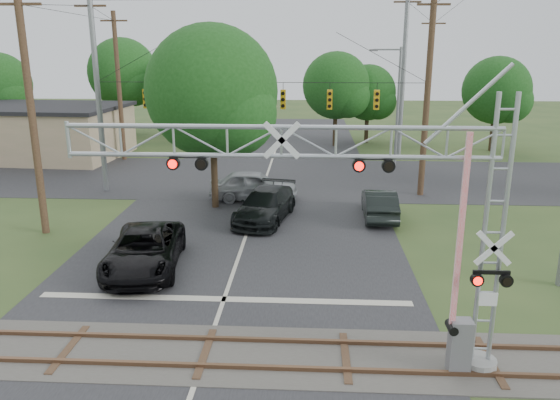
# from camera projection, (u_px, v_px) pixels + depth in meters

# --- Properties ---
(ground) EXTENTS (160.00, 160.00, 0.00)m
(ground) POSITION_uv_depth(u_px,v_px,m) (190.00, 398.00, 13.68)
(ground) COLOR #304721
(ground) RESTS_ON ground
(road_main) EXTENTS (14.00, 90.00, 0.02)m
(road_main) POSITION_uv_depth(u_px,v_px,m) (240.00, 253.00, 23.29)
(road_main) COLOR #272729
(road_main) RESTS_ON ground
(road_cross) EXTENTS (90.00, 12.00, 0.02)m
(road_cross) POSITION_uv_depth(u_px,v_px,m) (266.00, 177.00, 36.74)
(road_cross) COLOR #272729
(road_cross) RESTS_ON ground
(railroad_track) EXTENTS (90.00, 3.20, 0.17)m
(railroad_track) POSITION_uv_depth(u_px,v_px,m) (205.00, 353.00, 15.59)
(railroad_track) COLOR #433F3A
(railroad_track) RESTS_ON ground
(crossing_gantry) EXTENTS (11.36, 0.95, 7.46)m
(crossing_gantry) POSITION_uv_depth(u_px,v_px,m) (363.00, 205.00, 13.77)
(crossing_gantry) COLOR gray
(crossing_gantry) RESTS_ON ground
(traffic_signal_span) EXTENTS (19.34, 0.36, 11.50)m
(traffic_signal_span) POSITION_uv_depth(u_px,v_px,m) (276.00, 97.00, 31.30)
(traffic_signal_span) COLOR gray
(traffic_signal_span) RESTS_ON ground
(pickup_black) EXTENTS (3.31, 6.06, 1.61)m
(pickup_black) POSITION_uv_depth(u_px,v_px,m) (144.00, 250.00, 21.38)
(pickup_black) COLOR black
(pickup_black) RESTS_ON ground
(car_dark) EXTENTS (3.28, 5.80, 1.59)m
(car_dark) POSITION_uv_depth(u_px,v_px,m) (265.00, 205.00, 27.47)
(car_dark) COLOR black
(car_dark) RESTS_ON ground
(sedan_silver) EXTENTS (5.16, 2.42, 1.71)m
(sedan_silver) POSITION_uv_depth(u_px,v_px,m) (254.00, 185.00, 31.17)
(sedan_silver) COLOR gray
(sedan_silver) RESTS_ON ground
(suv_dark) EXTENTS (1.72, 4.60, 1.50)m
(suv_dark) POSITION_uv_depth(u_px,v_px,m) (379.00, 204.00, 27.86)
(suv_dark) COLOR black
(suv_dark) RESTS_ON ground
(commercial_building) EXTENTS (18.04, 10.03, 4.09)m
(commercial_building) POSITION_uv_depth(u_px,v_px,m) (12.00, 131.00, 43.30)
(commercial_building) COLOR tan
(commercial_building) RESTS_ON ground
(streetlight) EXTENTS (2.27, 0.24, 8.50)m
(streetlight) POSITION_uv_depth(u_px,v_px,m) (396.00, 102.00, 38.51)
(streetlight) COLOR gray
(streetlight) RESTS_ON ground
(utility_poles) EXTENTS (26.60, 29.48, 14.16)m
(utility_poles) POSITION_uv_depth(u_px,v_px,m) (320.00, 87.00, 33.62)
(utility_poles) COLOR #3E281D
(utility_poles) RESTS_ON ground
(treeline) EXTENTS (52.60, 31.62, 9.72)m
(treeline) POSITION_uv_depth(u_px,v_px,m) (259.00, 86.00, 42.86)
(treeline) COLOR #332517
(treeline) RESTS_ON ground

